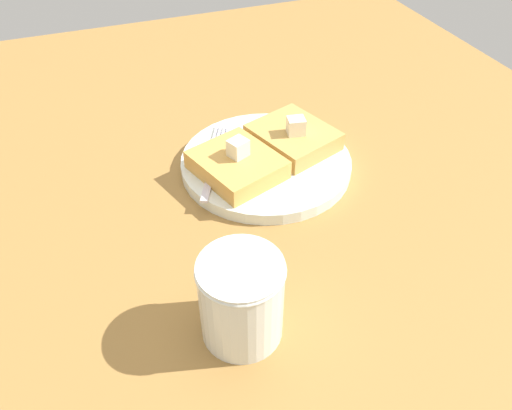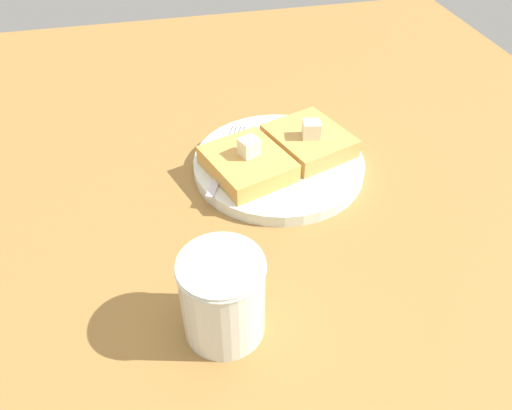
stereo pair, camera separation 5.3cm
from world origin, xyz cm
name	(u,v)px [view 2 (the right image)]	position (x,y,z in cm)	size (l,w,h in cm)	color
table_surface	(219,202)	(0.00, 0.00, 1.02)	(117.57, 117.57, 2.04)	olive
plate	(279,163)	(8.62, 3.62, 2.94)	(22.02, 22.02, 1.55)	silver
toast_slice_left	(247,164)	(4.15, 2.07, 4.79)	(8.85, 10.21, 2.40)	gold
toast_slice_middle	(309,141)	(13.10, 5.18, 4.79)	(8.85, 10.21, 2.40)	tan
butter_pat_primary	(249,147)	(4.43, 2.30, 7.09)	(2.19, 1.97, 2.19)	#F1EAC8
butter_pat_secondary	(311,129)	(12.97, 4.30, 7.09)	(2.19, 1.97, 2.19)	#F5E8CA
fork	(229,153)	(2.56, 6.10, 3.77)	(8.21, 15.05, 0.36)	silver
syrup_jar	(223,299)	(-2.58, -18.83, 6.14)	(7.73, 7.73, 8.84)	#3C1309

